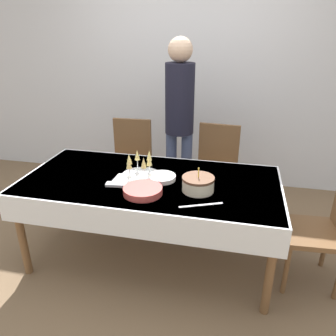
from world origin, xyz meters
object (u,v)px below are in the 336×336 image
plate_stack_main (143,191)px  plate_stack_dessert (162,177)px  dining_chair_right_end (326,223)px  dining_chair_far_right (216,169)px  champagne_tray (140,165)px  person_standing (180,111)px  dining_chair_far_left (131,162)px  birthday_cake (198,184)px

plate_stack_main → plate_stack_dessert: 0.27m
dining_chair_right_end → dining_chair_far_right: bearing=137.3°
champagne_tray → person_standing: person_standing is taller
champagne_tray → dining_chair_right_end: bearing=-2.2°
plate_stack_dessert → champagne_tray: bearing=167.1°
dining_chair_far_left → birthday_cake: 1.26m
plate_stack_main → dining_chair_right_end: bearing=10.6°
dining_chair_far_right → birthday_cake: dining_chair_far_right is taller
dining_chair_far_right → person_standing: bearing=168.0°
plate_stack_dessert → person_standing: (-0.03, 0.87, 0.31)m
plate_stack_dessert → dining_chair_far_right: bearing=65.6°
dining_chair_right_end → plate_stack_dessert: (-1.22, 0.01, 0.23)m
dining_chair_far_left → plate_stack_main: bearing=-66.5°
dining_chair_far_right → champagne_tray: bearing=-126.1°
dining_chair_far_right → plate_stack_dessert: size_ratio=4.45×
plate_stack_dessert → plate_stack_main: bearing=-106.7°
birthday_cake → champagne_tray: birthday_cake is taller
birthday_cake → plate_stack_dessert: (-0.30, 0.12, -0.04)m
birthday_cake → person_standing: (-0.33, 0.99, 0.27)m
plate_stack_dessert → birthday_cake: bearing=-22.9°
champagne_tray → plate_stack_dessert: champagne_tray is taller
plate_stack_main → champagne_tray: bearing=110.2°
dining_chair_far_right → plate_stack_main: bearing=-112.6°
dining_chair_far_right → person_standing: 0.67m
birthday_cake → plate_stack_dessert: size_ratio=1.09×
dining_chair_right_end → champagne_tray: 1.44m
plate_stack_main → person_standing: 1.16m
plate_stack_main → birthday_cake: bearing=19.3°
dining_chair_far_right → dining_chair_right_end: (0.86, -0.80, 0.00)m
dining_chair_far_left → plate_stack_main: dining_chair_far_left is taller
dining_chair_far_left → dining_chair_far_right: same height
dining_chair_far_right → person_standing: size_ratio=0.54×
dining_chair_right_end → plate_stack_main: size_ratio=3.40×
plate_stack_dessert → dining_chair_right_end: bearing=-0.5°
dining_chair_far_left → dining_chair_far_right: bearing=-0.0°
dining_chair_right_end → birthday_cake: (-0.92, -0.11, 0.27)m
dining_chair_far_left → champagne_tray: size_ratio=3.09×
dining_chair_far_right → champagne_tray: size_ratio=3.09×
dining_chair_far_right → plate_stack_main: size_ratio=3.40×
person_standing → plate_stack_main: bearing=-92.3°
dining_chair_far_left → plate_stack_dessert: bearing=-56.0°
dining_chair_far_left → birthday_cake: (0.83, -0.91, 0.27)m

